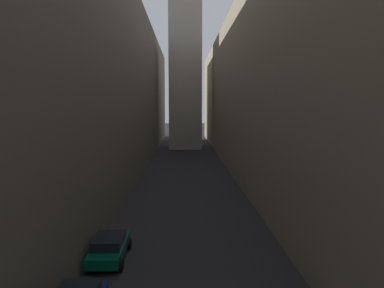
% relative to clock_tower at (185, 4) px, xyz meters
% --- Properties ---
extents(ground_plane, '(264.00, 264.00, 0.00)m').
position_rel_clock_tower_xyz_m(ground_plane, '(0.00, -27.70, -27.99)').
color(ground_plane, '#232326').
extents(building_block_left, '(10.43, 108.00, 21.40)m').
position_rel_clock_tower_xyz_m(building_block_left, '(-10.72, -25.70, -17.29)').
color(building_block_left, '#60594F').
rests_on(building_block_left, ground).
extents(building_block_right, '(13.67, 108.00, 20.42)m').
position_rel_clock_tower_xyz_m(building_block_right, '(12.34, -25.70, -17.78)').
color(building_block_right, gray).
rests_on(building_block_right, ground).
extents(clock_tower, '(6.95, 6.95, 53.85)m').
position_rel_clock_tower_xyz_m(clock_tower, '(0.00, 0.00, 0.00)').
color(clock_tower, '#9E9384').
rests_on(clock_tower, ground).
extents(parked_car_left_far, '(1.88, 4.14, 1.38)m').
position_rel_clock_tower_xyz_m(parked_car_left_far, '(-4.40, -52.19, -27.27)').
color(parked_car_left_far, '#05472D').
rests_on(parked_car_left_far, ground).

